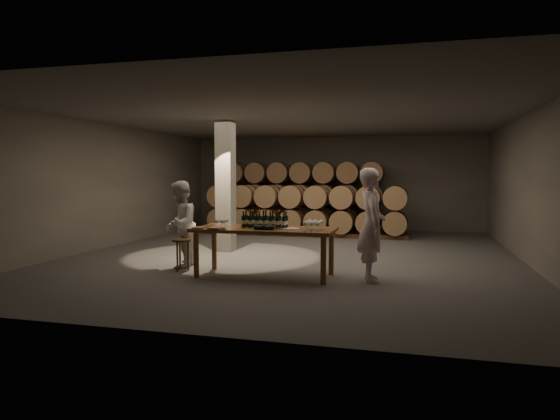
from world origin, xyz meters
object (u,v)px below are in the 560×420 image
(bottle_cluster, at_px, (265,221))
(person_man, at_px, (372,225))
(notebook_near, at_px, (216,228))
(person_woman, at_px, (180,224))
(plate, at_px, (291,229))
(tasting_table, at_px, (264,234))
(stool, at_px, (182,245))

(bottle_cluster, xyz_separation_m, person_man, (1.96, 0.01, -0.01))
(notebook_near, distance_m, person_woman, 1.40)
(plate, height_order, person_woman, person_woman)
(plate, distance_m, notebook_near, 1.35)
(notebook_near, height_order, person_woman, person_woman)
(tasting_table, bearing_deg, bottle_cluster, 103.24)
(person_man, bearing_deg, bottle_cluster, 77.19)
(bottle_cluster, height_order, stool, bottle_cluster)
(tasting_table, relative_size, person_man, 1.30)
(bottle_cluster, height_order, person_man, person_man)
(bottle_cluster, relative_size, person_man, 0.43)
(notebook_near, relative_size, stool, 0.40)
(person_woman, bearing_deg, person_man, 75.40)
(tasting_table, height_order, person_woman, person_woman)
(person_woman, bearing_deg, tasting_table, 68.45)
(plate, height_order, person_man, person_man)
(person_man, bearing_deg, person_woman, 72.06)
(bottle_cluster, xyz_separation_m, person_woman, (-1.90, 0.34, -0.14))
(plate, relative_size, stool, 0.48)
(bottle_cluster, relative_size, person_woman, 0.49)
(notebook_near, bearing_deg, plate, 22.78)
(notebook_near, bearing_deg, person_man, 17.87)
(tasting_table, xyz_separation_m, person_woman, (-1.91, 0.40, 0.08))
(bottle_cluster, distance_m, stool, 1.78)
(tasting_table, height_order, notebook_near, notebook_near)
(person_man, distance_m, person_woman, 3.88)
(bottle_cluster, bearing_deg, plate, -14.53)
(tasting_table, bearing_deg, person_man, 1.97)
(notebook_near, height_order, person_man, person_man)
(person_woman, bearing_deg, notebook_near, 43.70)
(tasting_table, bearing_deg, notebook_near, -151.09)
(bottle_cluster, xyz_separation_m, stool, (-1.71, 0.03, -0.51))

